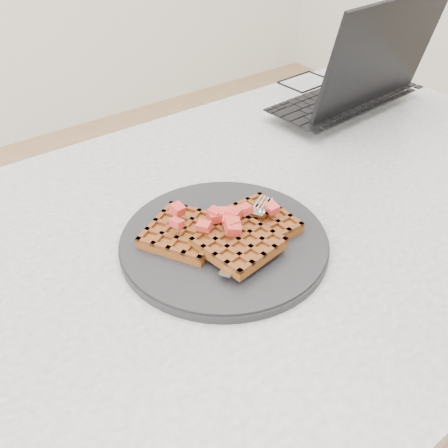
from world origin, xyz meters
TOP-DOWN VIEW (x-y plane):
  - ground at (0.00, 0.00)m, footprint 4.00×4.00m
  - table at (0.00, 0.00)m, footprint 1.20×0.80m
  - plate at (-0.16, -0.03)m, footprint 0.31×0.31m
  - waffles at (-0.16, -0.03)m, footprint 0.22×0.20m
  - strawberry_pile at (-0.16, -0.03)m, footprint 0.15×0.15m
  - fork at (-0.13, -0.05)m, footprint 0.17×0.11m
  - laptop at (0.34, 0.22)m, footprint 0.38×0.29m

SIDE VIEW (x-z plane):
  - ground at x=0.00m, z-range 0.00..0.00m
  - table at x=0.00m, z-range 0.26..1.01m
  - plate at x=-0.16m, z-range 0.75..0.77m
  - fork at x=-0.13m, z-range 0.77..0.78m
  - waffles at x=-0.16m, z-range 0.76..0.79m
  - laptop at x=0.34m, z-range 0.66..0.92m
  - strawberry_pile at x=-0.16m, z-range 0.79..0.82m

